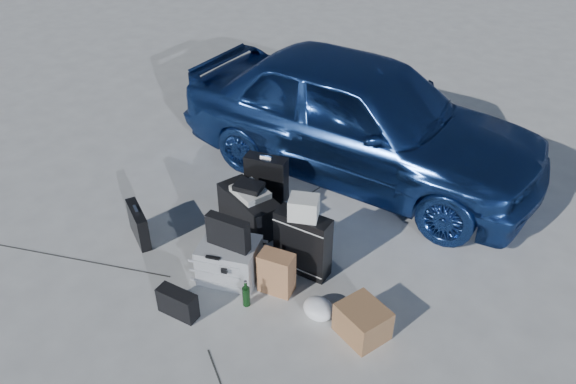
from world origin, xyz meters
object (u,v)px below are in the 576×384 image
object	(u,v)px
briefcase	(139,224)
green_bottle	(246,293)
cardboard_box	(363,322)
suitcase_left	(267,181)
duffel_bag	(249,209)
car	(359,116)
pelican_case	(230,260)
suitcase_right	(303,243)

from	to	relation	value
briefcase	green_bottle	distance (m)	1.56
green_bottle	cardboard_box	bearing A→B (deg)	13.75
cardboard_box	suitcase_left	bearing A→B (deg)	146.83
duffel_bag	cardboard_box	size ratio (longest dim) A/B	1.95
car	briefcase	size ratio (longest dim) A/B	9.06
green_bottle	pelican_case	bearing A→B (deg)	147.30
car	suitcase_left	bearing A→B (deg)	156.92
pelican_case	suitcase_left	bearing A→B (deg)	90.61
suitcase_left	cardboard_box	distance (m)	2.20
suitcase_right	green_bottle	world-z (taller)	suitcase_right
car	cardboard_box	distance (m)	2.82
cardboard_box	pelican_case	bearing A→B (deg)	-178.99
pelican_case	suitcase_left	world-z (taller)	suitcase_left
car	suitcase_right	size ratio (longest dim) A/B	6.70
duffel_bag	green_bottle	bearing A→B (deg)	-35.10
briefcase	suitcase_left	distance (m)	1.51
duffel_bag	cardboard_box	world-z (taller)	duffel_bag
briefcase	green_bottle	xyz separation A→B (m)	(1.55, -0.18, -0.05)
briefcase	duffel_bag	world-z (taller)	duffel_bag
car	cardboard_box	size ratio (longest dim) A/B	11.01
pelican_case	green_bottle	bearing A→B (deg)	-49.83
suitcase_left	suitcase_right	world-z (taller)	suitcase_right
suitcase_left	duffel_bag	size ratio (longest dim) A/B	0.79
briefcase	duffel_bag	distance (m)	1.21
briefcase	cardboard_box	xyz separation A→B (m)	(2.63, 0.08, -0.04)
car	cardboard_box	xyz separation A→B (m)	(1.29, -2.43, -0.62)
briefcase	green_bottle	world-z (taller)	briefcase
suitcase_right	briefcase	bearing A→B (deg)	-164.37
car	pelican_case	world-z (taller)	car
cardboard_box	green_bottle	distance (m)	1.11
briefcase	suitcase_right	distance (m)	1.82
car	green_bottle	distance (m)	2.77
briefcase	cardboard_box	size ratio (longest dim) A/B	1.22
suitcase_left	duffel_bag	distance (m)	0.45
green_bottle	duffel_bag	bearing A→B (deg)	124.14
car	green_bottle	bearing A→B (deg)	-174.63
car	suitcase_right	bearing A→B (deg)	-167.73
suitcase_right	cardboard_box	size ratio (longest dim) A/B	1.64
duffel_bag	cardboard_box	bearing A→B (deg)	-2.74
green_bottle	suitcase_right	bearing A→B (deg)	75.18
suitcase_left	green_bottle	size ratio (longest dim) A/B	2.19
pelican_case	suitcase_right	world-z (taller)	suitcase_right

